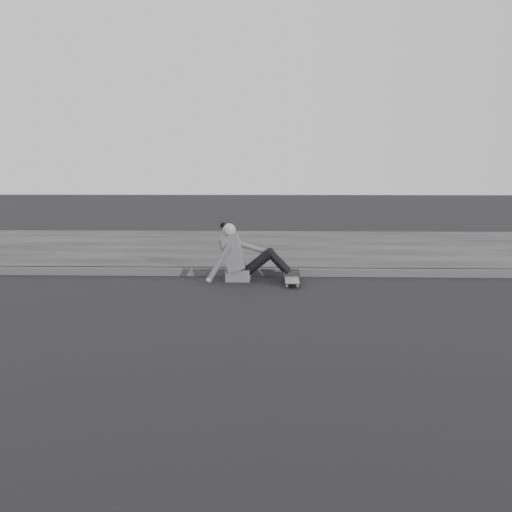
% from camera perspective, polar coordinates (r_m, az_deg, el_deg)
% --- Properties ---
extents(ground, '(80.00, 80.00, 0.00)m').
position_cam_1_polar(ground, '(6.75, 18.58, -5.81)').
color(ground, black).
rests_on(ground, ground).
extents(curb, '(24.00, 0.16, 0.12)m').
position_cam_1_polar(curb, '(9.18, 14.01, -1.63)').
color(curb, '#494949').
rests_on(curb, ground).
extents(sidewalk, '(24.00, 6.00, 0.12)m').
position_cam_1_polar(sidewalk, '(12.12, 11.04, 0.77)').
color(sidewalk, '#333333').
rests_on(sidewalk, ground).
extents(skateboard, '(0.20, 0.78, 0.09)m').
position_cam_1_polar(skateboard, '(8.32, 3.59, -2.31)').
color(skateboard, gray).
rests_on(skateboard, ground).
extents(seated_woman, '(1.38, 0.46, 0.88)m').
position_cam_1_polar(seated_woman, '(8.53, -1.38, -0.08)').
color(seated_woman, '#5B5B5E').
rests_on(seated_woman, ground).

